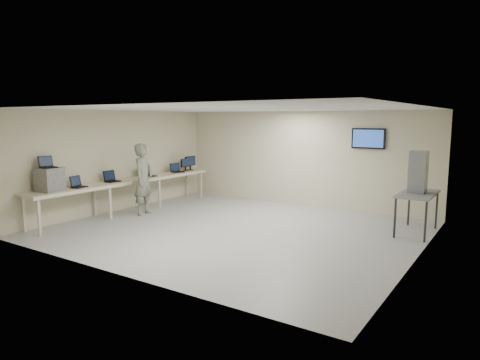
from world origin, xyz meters
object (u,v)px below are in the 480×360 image
Objects in this scene: side_table at (418,196)px; equipment_box at (50,180)px; workbench at (128,182)px; soldier at (144,179)px.

equipment_box is at bearing -149.23° from side_table.
equipment_box is at bearing -91.55° from workbench.
workbench is 10.97× the size of equipment_box.
workbench is at bearing 80.82° from equipment_box.
side_table is (7.25, 4.32, -0.32)m from equipment_box.
equipment_box is 8.44m from side_table.
side_table is at bearing 23.15° from equipment_box.
side_table is (6.57, 2.01, -0.11)m from soldier.
workbench is 3.89× the size of side_table.
equipment_box is (-0.06, -2.32, 0.35)m from workbench.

